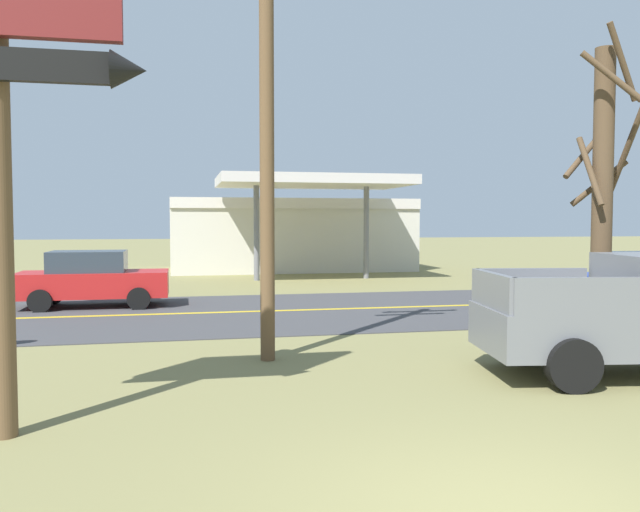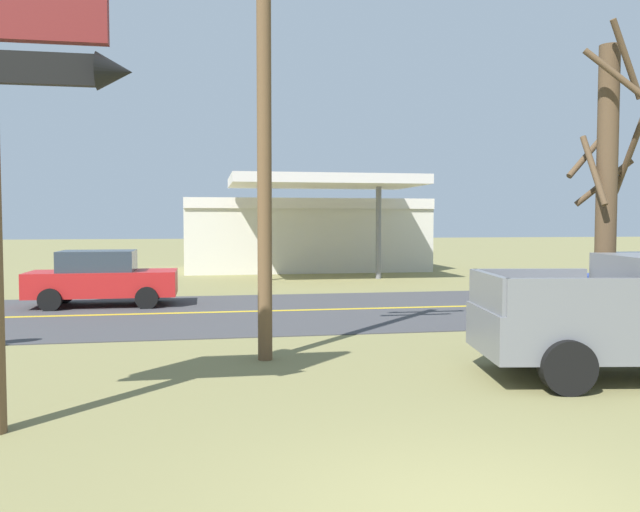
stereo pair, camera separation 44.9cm
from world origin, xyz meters
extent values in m
cube|color=#3D3D3F|center=(0.00, 13.00, 0.01)|extent=(140.00, 8.00, 0.02)
cube|color=gold|center=(0.00, 13.00, 0.02)|extent=(126.00, 0.20, 0.01)
cone|color=black|center=(-3.29, 3.08, 4.23)|extent=(0.40, 0.44, 0.44)
cylinder|color=brown|center=(-1.22, 6.78, 4.47)|extent=(0.26, 0.26, 8.95)
cylinder|color=brown|center=(5.53, 6.83, 2.96)|extent=(0.40, 0.40, 5.93)
cylinder|color=brown|center=(6.09, 6.82, 4.01)|extent=(0.14, 1.21, 1.91)
cylinder|color=brown|center=(5.77, 7.29, 3.29)|extent=(1.05, 0.62, 0.97)
cylinder|color=brown|center=(5.39, 7.30, 3.83)|extent=(1.05, 0.43, 0.96)
cylinder|color=brown|center=(5.22, 6.79, 3.49)|extent=(0.23, 0.76, 1.42)
cylinder|color=brown|center=(5.32, 6.33, 5.25)|extent=(1.12, 0.57, 1.03)
cylinder|color=brown|center=(5.64, 6.46, 5.56)|extent=(0.89, 0.35, 1.46)
cube|color=beige|center=(2.78, 28.59, 1.80)|extent=(12.00, 6.00, 3.60)
cube|color=silver|center=(2.78, 25.54, 3.35)|extent=(12.00, 0.12, 0.50)
cube|color=silver|center=(2.78, 22.59, 4.20)|extent=(8.00, 5.00, 0.40)
cylinder|color=slate|center=(0.38, 22.59, 2.10)|extent=(0.24, 0.24, 4.20)
cylinder|color=slate|center=(5.18, 22.59, 2.10)|extent=(0.24, 0.24, 4.20)
cube|color=slate|center=(3.22, 5.51, 1.40)|extent=(1.95, 0.42, 0.56)
cube|color=slate|center=(2.94, 3.69, 1.40)|extent=(1.95, 0.42, 0.56)
cube|color=slate|center=(2.12, 4.75, 1.40)|extent=(0.41, 1.88, 0.56)
cylinder|color=black|center=(3.15, 5.58, 0.40)|extent=(0.83, 0.40, 0.80)
cylinder|color=black|center=(2.85, 3.64, 0.40)|extent=(0.83, 0.40, 0.80)
cylinder|color=black|center=(8.54, 10.12, 0.32)|extent=(0.64, 0.24, 0.64)
cylinder|color=black|center=(8.54, 11.88, 0.32)|extent=(0.64, 0.24, 0.64)
cube|color=red|center=(-5.22, 15.00, 0.68)|extent=(4.20, 1.76, 0.72)
cube|color=#2D3842|center=(-5.37, 15.00, 1.34)|extent=(2.10, 1.56, 0.60)
cylinder|color=black|center=(-3.91, 15.88, 0.32)|extent=(0.64, 0.24, 0.64)
cylinder|color=black|center=(-3.91, 14.12, 0.32)|extent=(0.64, 0.24, 0.64)
cylinder|color=black|center=(-6.52, 15.88, 0.32)|extent=(0.64, 0.24, 0.64)
cylinder|color=black|center=(-6.52, 14.12, 0.32)|extent=(0.64, 0.24, 0.64)
camera|label=1|loc=(-2.73, -4.77, 2.50)|focal=36.58mm
camera|label=2|loc=(-2.29, -4.86, 2.50)|focal=36.58mm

